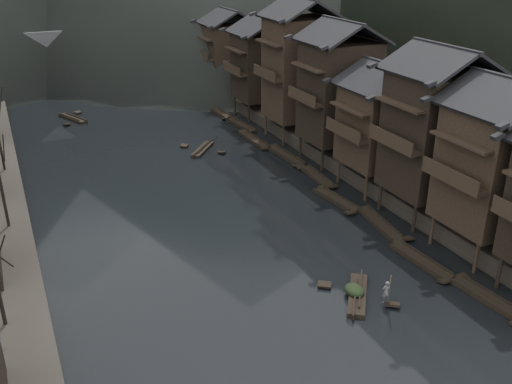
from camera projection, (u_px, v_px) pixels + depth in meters
water at (282, 295)px, 39.66m from camera, size 300.00×300.00×0.00m
right_bank at (369, 96)px, 85.79m from camera, size 40.00×200.00×1.80m
stilt_houses at (348, 84)px, 58.58m from camera, size 9.00×67.60×16.74m
moored_sampans at (307, 174)px, 59.36m from camera, size 2.88×56.18×0.46m
midriver_boats at (131, 115)px, 78.91m from camera, size 15.70×36.52×0.45m
stone_bridge at (91, 50)px, 97.32m from camera, size 40.00×6.00×9.00m
hero_sampan at (358, 294)px, 39.33m from camera, size 4.07×5.03×0.44m
cargo_heap at (355, 286)px, 39.19m from camera, size 1.23×1.61×0.74m
boatman at (387, 289)px, 38.03m from camera, size 0.69×0.54×1.67m
bamboo_pole at (393, 256)px, 37.08m from camera, size 1.38×1.80×3.33m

